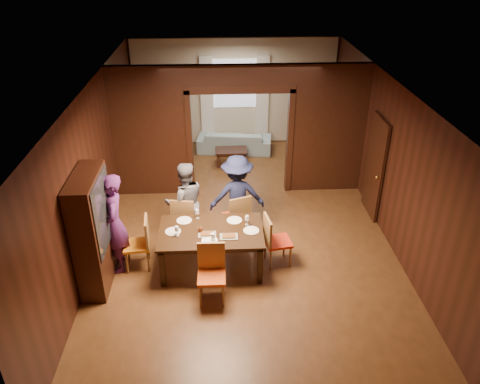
{
  "coord_description": "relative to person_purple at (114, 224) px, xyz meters",
  "views": [
    {
      "loc": [
        -0.47,
        -7.91,
        5.2
      ],
      "look_at": [
        -0.1,
        -0.4,
        1.05
      ],
      "focal_mm": 35.0,
      "sensor_mm": 36.0,
      "label": 1
    }
  ],
  "objects": [
    {
      "name": "wineglass_far",
      "position": [
        1.4,
        0.34,
        -0.05
      ],
      "size": [
        0.08,
        0.08,
        0.18
      ],
      "primitive_type": null,
      "color": "silver",
      "rests_on": "dining_table"
    },
    {
      "name": "plate_far_r",
      "position": [
        2.05,
        0.23,
        -0.14
      ],
      "size": [
        0.27,
        0.27,
        0.01
      ],
      "primitive_type": "cylinder",
      "color": "white",
      "rests_on": "dining_table"
    },
    {
      "name": "curtain_left",
      "position": [
        1.52,
        5.54,
        0.35
      ],
      "size": [
        0.35,
        0.06,
        2.4
      ],
      "primitive_type": "cube",
      "color": "white",
      "rests_on": "back_wall"
    },
    {
      "name": "tumbler",
      "position": [
        1.67,
        -0.38,
        -0.07
      ],
      "size": [
        0.07,
        0.07,
        0.14
      ],
      "primitive_type": "cylinder",
      "color": "silver",
      "rests_on": "dining_table"
    },
    {
      "name": "person_grey",
      "position": [
        1.15,
        0.85,
        -0.1
      ],
      "size": [
        0.91,
        0.78,
        1.6
      ],
      "primitive_type": "imported",
      "rotation": [
        0.0,
        0.0,
        3.4
      ],
      "color": "#57575E",
      "rests_on": "floor"
    },
    {
      "name": "ceiling",
      "position": [
        2.27,
        1.14,
        2.0
      ],
      "size": [
        5.5,
        9.0,
        0.02
      ],
      "primitive_type": "cube",
      "color": "silver",
      "rests_on": "room_walls"
    },
    {
      "name": "plate_right",
      "position": [
        2.33,
        -0.12,
        -0.14
      ],
      "size": [
        0.27,
        0.27,
        0.01
      ],
      "primitive_type": "cylinder",
      "color": "white",
      "rests_on": "dining_table"
    },
    {
      "name": "serving_bowl",
      "position": [
        1.68,
        0.07,
        -0.1
      ],
      "size": [
        0.32,
        0.32,
        0.08
      ],
      "primitive_type": "imported",
      "color": "black",
      "rests_on": "dining_table"
    },
    {
      "name": "platter_a",
      "position": [
        1.57,
        -0.21,
        -0.12
      ],
      "size": [
        0.3,
        0.2,
        0.04
      ],
      "primitive_type": "cube",
      "color": "gray",
      "rests_on": "dining_table"
    },
    {
      "name": "door_right",
      "position": [
        4.97,
        1.64,
        0.15
      ],
      "size": [
        0.06,
        0.9,
        2.1
      ],
      "primitive_type": "cube",
      "color": "black",
      "rests_on": "floor"
    },
    {
      "name": "chair_near",
      "position": [
        1.64,
        -0.93,
        -0.42
      ],
      "size": [
        0.44,
        0.44,
        0.97
      ],
      "primitive_type": null,
      "rotation": [
        0.0,
        0.0,
        -0.01
      ],
      "color": "#D14B13",
      "rests_on": "floor"
    },
    {
      "name": "chair_far_r",
      "position": [
        2.11,
        0.85,
        -0.42
      ],
      "size": [
        0.56,
        0.56,
        0.97
      ],
      "primitive_type": null,
      "rotation": [
        0.0,
        0.0,
        3.49
      ],
      "color": "#ED4A16",
      "rests_on": "floor"
    },
    {
      "name": "hutch",
      "position": [
        -0.26,
        -0.36,
        0.1
      ],
      "size": [
        0.4,
        1.2,
        2.0
      ],
      "primitive_type": "cube",
      "color": "black",
      "rests_on": "floor"
    },
    {
      "name": "room_walls",
      "position": [
        2.27,
        3.03,
        0.6
      ],
      "size": [
        5.52,
        9.01,
        2.9
      ],
      "color": "black",
      "rests_on": "floor"
    },
    {
      "name": "sofa",
      "position": [
        2.24,
        4.99,
        -0.61
      ],
      "size": [
        2.05,
        1.01,
        0.58
      ],
      "primitive_type": "imported",
      "rotation": [
        0.0,
        0.0,
        3.02
      ],
      "color": "#8EAFBA",
      "rests_on": "floor"
    },
    {
      "name": "window_far",
      "position": [
        2.27,
        5.58,
        0.8
      ],
      "size": [
        1.2,
        0.03,
        1.3
      ],
      "primitive_type": "cube",
      "color": "silver",
      "rests_on": "back_wall"
    },
    {
      "name": "coffee_table",
      "position": [
        2.12,
        4.16,
        -0.7
      ],
      "size": [
        0.8,
        0.5,
        0.4
      ],
      "primitive_type": "cube",
      "color": "black",
      "rests_on": "floor"
    },
    {
      "name": "curtain_right",
      "position": [
        3.02,
        5.54,
        0.35
      ],
      "size": [
        0.35,
        0.06,
        2.4
      ],
      "primitive_type": "cube",
      "color": "white",
      "rests_on": "back_wall"
    },
    {
      "name": "plate_left",
      "position": [
        0.99,
        -0.08,
        -0.14
      ],
      "size": [
        0.27,
        0.27,
        0.01
      ],
      "primitive_type": "cylinder",
      "color": "silver",
      "rests_on": "dining_table"
    },
    {
      "name": "wineglass_right",
      "position": [
        2.27,
        0.08,
        -0.05
      ],
      "size": [
        0.08,
        0.08,
        0.18
      ],
      "primitive_type": null,
      "color": "silver",
      "rests_on": "dining_table"
    },
    {
      "name": "person_navy",
      "position": [
        2.14,
        1.01,
        -0.08
      ],
      "size": [
        1.1,
        0.69,
        1.64
      ],
      "primitive_type": "imported",
      "rotation": [
        0.0,
        0.0,
        3.21
      ],
      "color": "#171B3A",
      "rests_on": "floor"
    },
    {
      "name": "chair_left",
      "position": [
        0.34,
        -0.0,
        -0.42
      ],
      "size": [
        0.48,
        0.48,
        0.97
      ],
      "primitive_type": null,
      "rotation": [
        0.0,
        0.0,
        -1.47
      ],
      "color": "orange",
      "rests_on": "floor"
    },
    {
      "name": "person_purple",
      "position": [
        0.0,
        0.0,
        0.0
      ],
      "size": [
        0.56,
        0.73,
        1.8
      ],
      "primitive_type": "imported",
      "rotation": [
        0.0,
        0.0,
        -1.36
      ],
      "color": "#4D1E58",
      "rests_on": "floor"
    },
    {
      "name": "floor",
      "position": [
        2.27,
        1.14,
        -0.9
      ],
      "size": [
        9.0,
        9.0,
        0.0
      ],
      "primitive_type": "plane",
      "color": "#513016",
      "rests_on": "ground"
    },
    {
      "name": "chair_right",
      "position": [
        2.81,
        -0.02,
        -0.42
      ],
      "size": [
        0.51,
        0.51,
        0.97
      ],
      "primitive_type": null,
      "rotation": [
        0.0,
        0.0,
        1.74
      ],
      "color": "red",
      "rests_on": "floor"
    },
    {
      "name": "condiment_jar",
      "position": [
        1.46,
        -0.12,
        -0.09
      ],
      "size": [
        0.08,
        0.08,
        0.11
      ],
      "primitive_type": null,
      "color": "#4F2312",
      "rests_on": "dining_table"
    },
    {
      "name": "dining_table",
      "position": [
        1.64,
        -0.08,
        -0.52
      ],
      "size": [
        1.78,
        1.11,
        0.76
      ],
      "primitive_type": "cube",
      "color": "black",
      "rests_on": "floor"
    },
    {
      "name": "plate_far_l",
      "position": [
        1.16,
        0.26,
        -0.14
      ],
      "size": [
        0.27,
        0.27,
        0.01
      ],
      "primitive_type": "cylinder",
      "color": "white",
      "rests_on": "dining_table"
    },
    {
      "name": "chair_far_l",
      "position": [
        1.14,
        0.81,
        -0.42
      ],
      "size": [
        0.5,
        0.5,
        0.97
      ],
      "primitive_type": null,
      "rotation": [
        0.0,
        0.0,
        2.98
      ],
      "color": "#CE4313",
      "rests_on": "floor"
    },
    {
      "name": "wineglass_left",
      "position": [
        1.07,
        -0.19,
        -0.05
      ],
      "size": [
        0.08,
        0.08,
        0.18
      ],
      "primitive_type": null,
      "color": "silver",
      "rests_on": "dining_table"
    },
    {
      "name": "platter_b",
      "position": [
        1.94,
        -0.29,
        -0.12
      ],
      "size": [
        0.3,
        0.2,
        0.04
      ],
      "primitive_type": "cube",
      "color": "gray",
      "rests_on": "dining_table"
    },
    {
      "name": "plate_near",
      "position": [
        1.62,
        -0.38,
        -0.14
      ],
      "size": [
        0.27,
        0.27,
        0.01
      ],
      "primitive_type": "cylinder",
      "color": "white",
      "rests_on": "dining_table"
    }
  ]
}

